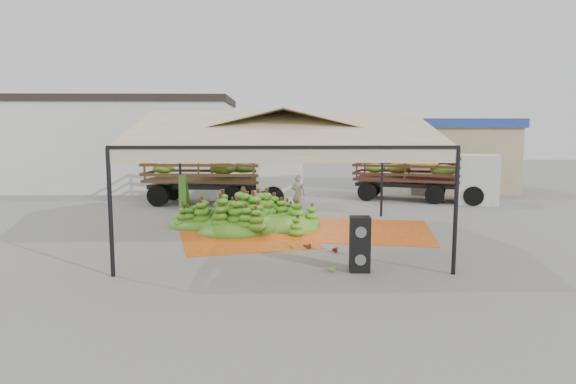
{
  "coord_description": "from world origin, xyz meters",
  "views": [
    {
      "loc": [
        -0.15,
        -14.98,
        3.31
      ],
      "look_at": [
        0.2,
        1.5,
        1.3
      ],
      "focal_mm": 30.0,
      "sensor_mm": 36.0,
      "label": 1
    }
  ],
  "objects_px": {
    "vendor": "(298,194)",
    "truck_right": "(430,172)",
    "banana_heap": "(246,210)",
    "speaker_stack": "(360,244)",
    "truck_left": "(231,171)"
  },
  "relations": [
    {
      "from": "truck_right",
      "to": "banana_heap",
      "type": "bearing_deg",
      "value": -122.8
    },
    {
      "from": "truck_left",
      "to": "truck_right",
      "type": "height_order",
      "value": "truck_left"
    },
    {
      "from": "truck_left",
      "to": "truck_right",
      "type": "xyz_separation_m",
      "value": [
        9.71,
        0.76,
        -0.11
      ]
    },
    {
      "from": "banana_heap",
      "to": "speaker_stack",
      "type": "height_order",
      "value": "speaker_stack"
    },
    {
      "from": "truck_left",
      "to": "truck_right",
      "type": "relative_size",
      "value": 1.05
    },
    {
      "from": "vendor",
      "to": "truck_right",
      "type": "height_order",
      "value": "truck_right"
    },
    {
      "from": "speaker_stack",
      "to": "truck_left",
      "type": "xyz_separation_m",
      "value": [
        -4.18,
        11.34,
        0.86
      ]
    },
    {
      "from": "vendor",
      "to": "truck_right",
      "type": "relative_size",
      "value": 0.23
    },
    {
      "from": "speaker_stack",
      "to": "vendor",
      "type": "bearing_deg",
      "value": 101.63
    },
    {
      "from": "speaker_stack",
      "to": "vendor",
      "type": "relative_size",
      "value": 0.84
    },
    {
      "from": "banana_heap",
      "to": "truck_right",
      "type": "distance_m",
      "value": 10.85
    },
    {
      "from": "vendor",
      "to": "truck_right",
      "type": "xyz_separation_m",
      "value": [
        6.64,
        3.44,
        0.62
      ]
    },
    {
      "from": "vendor",
      "to": "truck_left",
      "type": "bearing_deg",
      "value": -18.62
    },
    {
      "from": "speaker_stack",
      "to": "truck_left",
      "type": "bearing_deg",
      "value": 114.51
    },
    {
      "from": "banana_heap",
      "to": "vendor",
      "type": "height_order",
      "value": "vendor"
    }
  ]
}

